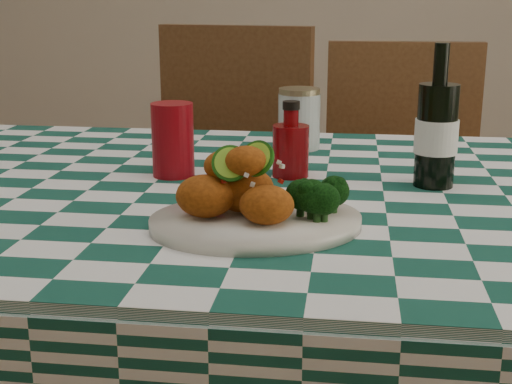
% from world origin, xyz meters
% --- Properties ---
extents(dining_table, '(1.66, 1.06, 0.79)m').
position_xyz_m(dining_table, '(0.00, 0.00, 0.39)').
color(dining_table, '#13483A').
rests_on(dining_table, ground).
extents(plate, '(0.37, 0.32, 0.02)m').
position_xyz_m(plate, '(0.01, -0.23, 0.80)').
color(plate, silver).
rests_on(plate, dining_table).
extents(fried_chicken_pile, '(0.16, 0.12, 0.10)m').
position_xyz_m(fried_chicken_pile, '(-0.00, -0.23, 0.86)').
color(fried_chicken_pile, '#A74A10').
rests_on(fried_chicken_pile, plate).
extents(broccoli_side, '(0.08, 0.08, 0.06)m').
position_xyz_m(broccoli_side, '(0.10, -0.22, 0.83)').
color(broccoli_side, black).
rests_on(broccoli_side, plate).
extents(red_tumbler, '(0.10, 0.10, 0.14)m').
position_xyz_m(red_tumbler, '(-0.18, 0.06, 0.85)').
color(red_tumbler, maroon).
rests_on(red_tumbler, dining_table).
extents(ketchup_bottle, '(0.07, 0.07, 0.14)m').
position_xyz_m(ketchup_bottle, '(0.04, 0.08, 0.86)').
color(ketchup_bottle, '#700508').
rests_on(ketchup_bottle, dining_table).
extents(mason_jar, '(0.12, 0.12, 0.13)m').
position_xyz_m(mason_jar, '(0.03, 0.33, 0.85)').
color(mason_jar, '#B2BCBA').
rests_on(mason_jar, dining_table).
extents(beer_bottle, '(0.09, 0.09, 0.25)m').
position_xyz_m(beer_bottle, '(0.29, 0.05, 0.91)').
color(beer_bottle, black).
rests_on(beer_bottle, dining_table).
extents(wooden_chair_left, '(0.55, 0.57, 1.03)m').
position_xyz_m(wooden_chair_left, '(-0.24, 0.68, 0.51)').
color(wooden_chair_left, '#472814').
rests_on(wooden_chair_left, ground).
extents(wooden_chair_right, '(0.46, 0.48, 0.98)m').
position_xyz_m(wooden_chair_right, '(0.30, 0.72, 0.49)').
color(wooden_chair_right, '#472814').
rests_on(wooden_chair_right, ground).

